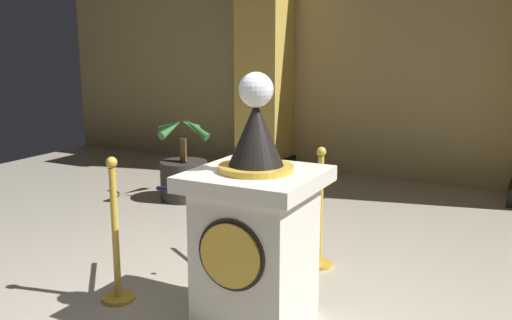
{
  "coord_description": "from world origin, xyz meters",
  "views": [
    {
      "loc": [
        1.77,
        -2.84,
        1.85
      ],
      "look_at": [
        0.14,
        0.3,
        1.11
      ],
      "focal_mm": 39.85,
      "sensor_mm": 36.0,
      "label": 1
    }
  ],
  "objects_px": {
    "stanchion_near": "(320,225)",
    "stanchion_far": "(116,251)",
    "pedestal_clock": "(256,230)",
    "potted_palm_left": "(184,175)"
  },
  "relations": [
    {
      "from": "stanchion_near",
      "to": "stanchion_far",
      "type": "distance_m",
      "value": 1.66
    },
    {
      "from": "pedestal_clock",
      "to": "potted_palm_left",
      "type": "bearing_deg",
      "value": 133.23
    },
    {
      "from": "pedestal_clock",
      "to": "stanchion_far",
      "type": "xyz_separation_m",
      "value": [
        -1.04,
        -0.18,
        -0.27
      ]
    },
    {
      "from": "stanchion_near",
      "to": "stanchion_far",
      "type": "relative_size",
      "value": 0.95
    },
    {
      "from": "pedestal_clock",
      "to": "stanchion_far",
      "type": "height_order",
      "value": "pedestal_clock"
    },
    {
      "from": "stanchion_near",
      "to": "potted_palm_left",
      "type": "height_order",
      "value": "stanchion_near"
    },
    {
      "from": "pedestal_clock",
      "to": "stanchion_near",
      "type": "height_order",
      "value": "pedestal_clock"
    },
    {
      "from": "pedestal_clock",
      "to": "stanchion_near",
      "type": "relative_size",
      "value": 1.64
    },
    {
      "from": "pedestal_clock",
      "to": "stanchion_far",
      "type": "relative_size",
      "value": 1.56
    },
    {
      "from": "pedestal_clock",
      "to": "stanchion_near",
      "type": "bearing_deg",
      "value": 88.78
    }
  ]
}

